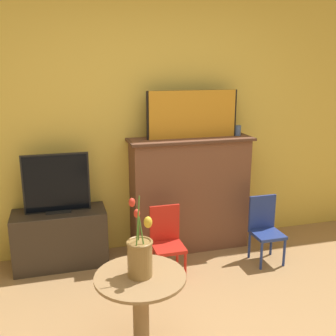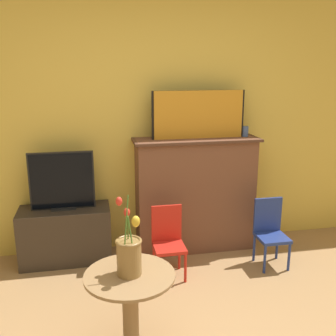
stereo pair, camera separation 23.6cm
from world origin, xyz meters
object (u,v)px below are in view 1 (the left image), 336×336
Objects in this scene: painting at (193,114)px; vase_tulips at (140,255)px; chair_blue at (265,226)px; chair_red at (167,239)px; tv_monitor at (57,184)px.

painting reaches higher than vase_tulips.
chair_blue is 1.75m from vase_tulips.
chair_red is 1.11m from vase_tulips.
chair_blue is at bearing 34.33° from vase_tulips.
tv_monitor reaches higher than chair_red.
vase_tulips is at bearing -119.98° from painting.
vase_tulips is at bearing -71.31° from tv_monitor.
tv_monitor is at bearing -178.36° from painting.
tv_monitor is 1.11m from chair_red.
chair_red is 1.00× the size of chair_blue.
painting is 1.43m from tv_monitor.
tv_monitor is 0.94× the size of chair_blue.
tv_monitor reaches higher than chair_blue.
chair_red is (-0.40, -0.49, -1.03)m from painting.
vase_tulips is (-0.83, -1.44, -0.66)m from painting.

